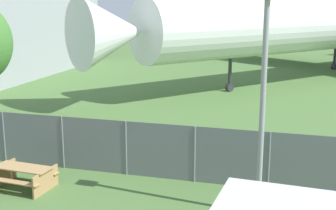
{
  "coord_description": "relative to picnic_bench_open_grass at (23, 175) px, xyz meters",
  "views": [
    {
      "loc": [
        3.3,
        -3.81,
        6.35
      ],
      "look_at": [
        -1.81,
        14.34,
        2.0
      ],
      "focal_mm": 50.0,
      "sensor_mm": 36.0,
      "label": 1
    }
  ],
  "objects": [
    {
      "name": "light_mast",
      "position": [
        7.86,
        0.17,
        3.67
      ],
      "size": [
        0.44,
        0.44,
        6.65
      ],
      "color": "#99999E",
      "rests_on": "ground"
    },
    {
      "name": "perimeter_fence",
      "position": [
        5.47,
        2.13,
        0.53
      ],
      "size": [
        56.07,
        0.07,
        2.03
      ],
      "color": "slate",
      "rests_on": "ground"
    },
    {
      "name": "picnic_bench_open_grass",
      "position": [
        0.0,
        0.0,
        0.0
      ],
      "size": [
        2.06,
        1.55,
        0.76
      ],
      "rotation": [
        0.0,
        0.0,
        -0.08
      ],
      "color": "tan",
      "rests_on": "ground"
    }
  ]
}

